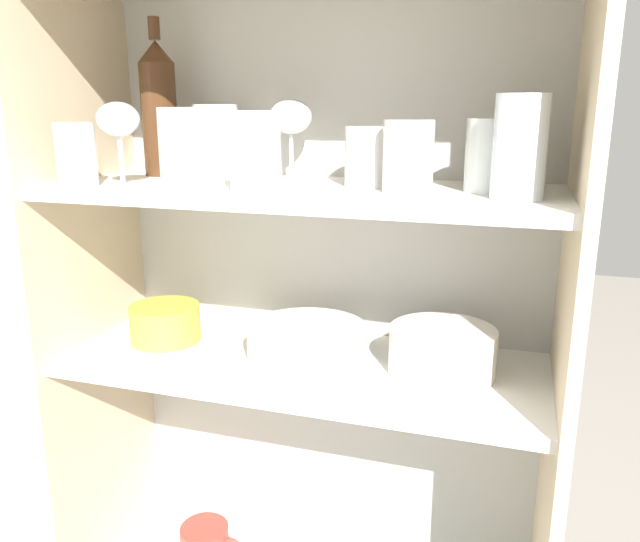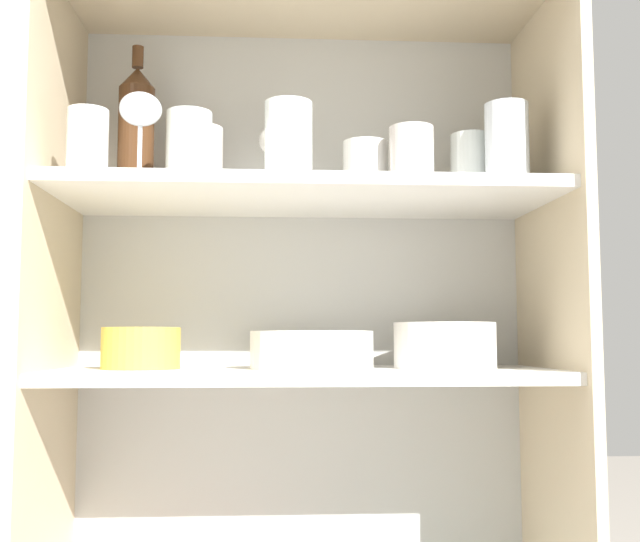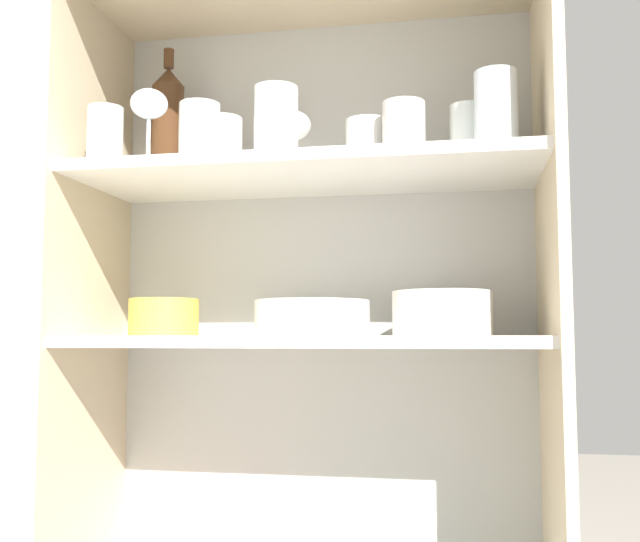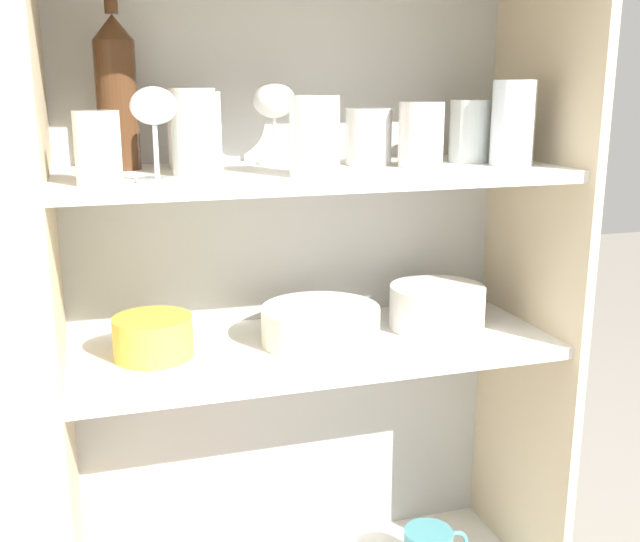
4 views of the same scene
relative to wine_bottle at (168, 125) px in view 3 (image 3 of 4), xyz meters
name	(u,v)px [view 3 (image 3 of 4)]	position (x,y,z in m)	size (l,w,h in m)	color
cupboard_back_panel	(323,366)	(0.30, 0.08, -0.48)	(0.86, 0.02, 1.39)	silver
cupboard_side_left	(87,368)	(-0.12, -0.08, -0.48)	(0.02, 0.35, 1.39)	#CCB793
cupboard_side_right	(554,372)	(0.73, -0.08, -0.48)	(0.02, 0.35, 1.39)	#CCB793
shelf_board_middle	(307,341)	(0.30, -0.08, -0.43)	(0.83, 0.32, 0.02)	white
shelf_board_upper	(307,175)	(0.30, -0.08, -0.13)	(0.83, 0.32, 0.02)	white
tumbler_glass_0	(199,137)	(0.11, -0.11, -0.06)	(0.08, 0.08, 0.12)	white
tumbler_glass_1	(404,133)	(0.48, -0.11, -0.07)	(0.08, 0.08, 0.11)	silver
tumbler_glass_2	(105,136)	(-0.04, -0.19, -0.07)	(0.06, 0.06, 0.10)	white
tumbler_glass_3	(222,150)	(0.12, 0.00, -0.06)	(0.08, 0.08, 0.13)	silver
tumbler_glass_4	(470,136)	(0.60, -0.06, -0.07)	(0.07, 0.07, 0.11)	white
tumbler_glass_5	(496,113)	(0.64, -0.13, -0.05)	(0.07, 0.07, 0.14)	white
tumbler_glass_6	(367,146)	(0.41, -0.05, -0.08)	(0.08, 0.08, 0.10)	white
tumbler_glass_7	(276,122)	(0.27, -0.19, -0.06)	(0.08, 0.08, 0.12)	white
wine_glass_0	(292,130)	(0.26, 0.00, -0.02)	(0.07, 0.07, 0.14)	white
wine_glass_1	(149,109)	(0.04, -0.19, -0.03)	(0.07, 0.07, 0.13)	white
wine_bottle	(168,125)	(0.00, 0.00, 0.00)	(0.06, 0.06, 0.28)	#4C2D19
plate_stack_white	(312,318)	(0.31, -0.08, -0.39)	(0.21, 0.21, 0.06)	silver
mixing_bowl_large	(442,312)	(0.54, -0.07, -0.38)	(0.17, 0.17, 0.08)	silver
serving_bowl_small	(164,316)	(0.03, -0.07, -0.39)	(0.13, 0.13, 0.07)	gold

